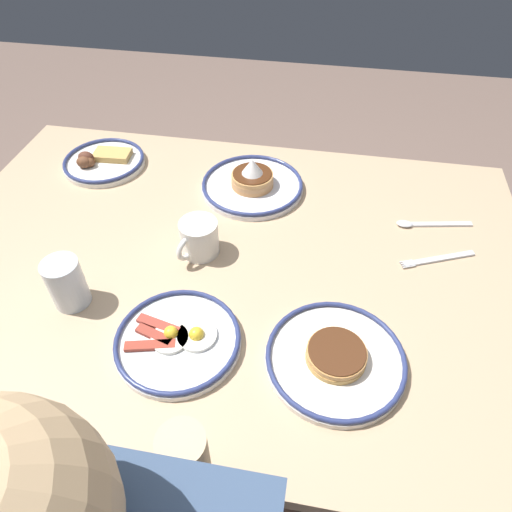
% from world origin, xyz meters
% --- Properties ---
extents(ground_plane, '(6.00, 6.00, 0.00)m').
position_xyz_m(ground_plane, '(0.00, 0.00, 0.00)').
color(ground_plane, '#745D52').
extents(dining_table, '(1.43, 1.00, 0.76)m').
position_xyz_m(dining_table, '(0.00, 0.00, 0.65)').
color(dining_table, tan).
rests_on(dining_table, ground_plane).
extents(plate_near_main, '(0.28, 0.28, 0.10)m').
position_xyz_m(plate_near_main, '(-0.02, -0.27, 0.78)').
color(plate_near_main, white).
rests_on(plate_near_main, dining_table).
extents(plate_center_pancakes, '(0.25, 0.25, 0.04)m').
position_xyz_m(plate_center_pancakes, '(0.04, 0.25, 0.77)').
color(plate_center_pancakes, white).
rests_on(plate_center_pancakes, dining_table).
extents(plate_far_companion, '(0.23, 0.23, 0.05)m').
position_xyz_m(plate_far_companion, '(0.43, -0.31, 0.77)').
color(plate_far_companion, white).
rests_on(plate_far_companion, dining_table).
extents(plate_far_side, '(0.27, 0.27, 0.04)m').
position_xyz_m(plate_far_side, '(-0.27, 0.24, 0.77)').
color(plate_far_side, silver).
rests_on(plate_far_side, dining_table).
extents(coffee_mug, '(0.09, 0.11, 0.09)m').
position_xyz_m(coffee_mug, '(0.06, -0.01, 0.80)').
color(coffee_mug, white).
rests_on(coffee_mug, dining_table).
extents(drinking_glass, '(0.08, 0.08, 0.11)m').
position_xyz_m(drinking_glass, '(0.29, 0.18, 0.81)').
color(drinking_glass, silver).
rests_on(drinking_glass, dining_table).
extents(fork_near, '(0.18, 0.09, 0.01)m').
position_xyz_m(fork_near, '(-0.49, -0.08, 0.76)').
color(fork_near, silver).
rests_on(fork_near, dining_table).
extents(tea_spoon, '(0.19, 0.05, 0.01)m').
position_xyz_m(tea_spoon, '(-0.47, -0.20, 0.76)').
color(tea_spoon, silver).
rests_on(tea_spoon, dining_table).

